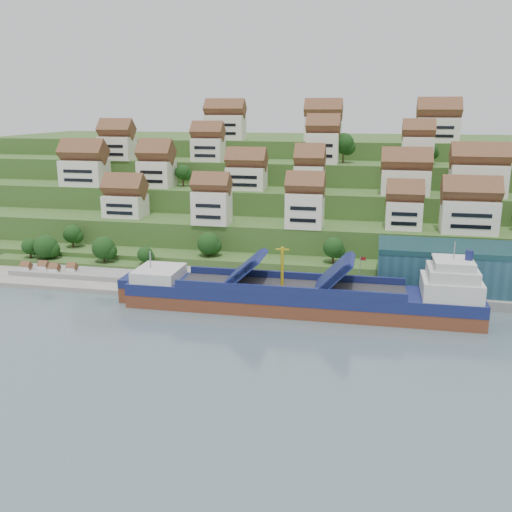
# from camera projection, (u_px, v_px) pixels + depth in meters

# --- Properties ---
(ground) EXTENTS (300.00, 300.00, 0.00)m
(ground) POSITION_uv_depth(u_px,v_px,m) (273.00, 309.00, 123.73)
(ground) COLOR slate
(ground) RESTS_ON ground
(quay) EXTENTS (180.00, 14.00, 2.20)m
(quay) POSITION_uv_depth(u_px,v_px,m) (368.00, 289.00, 133.62)
(quay) COLOR gray
(quay) RESTS_ON ground
(pebble_beach) EXTENTS (45.00, 20.00, 1.00)m
(pebble_beach) POSITION_uv_depth(u_px,v_px,m) (60.00, 276.00, 146.60)
(pebble_beach) COLOR gray
(pebble_beach) RESTS_ON ground
(hillside) EXTENTS (260.00, 128.00, 31.00)m
(hillside) POSITION_uv_depth(u_px,v_px,m) (321.00, 193.00, 219.02)
(hillside) COLOR #2D4C1E
(hillside) RESTS_ON ground
(hillside_village) EXTENTS (154.21, 62.65, 28.74)m
(hillside_village) POSITION_uv_depth(u_px,v_px,m) (336.00, 169.00, 172.76)
(hillside_village) COLOR white
(hillside_village) RESTS_ON ground
(hillside_trees) EXTENTS (140.32, 62.43, 31.67)m
(hillside_trees) POSITION_uv_depth(u_px,v_px,m) (241.00, 203.00, 163.55)
(hillside_trees) COLOR #194115
(hillside_trees) RESTS_ON ground
(flagpole) EXTENTS (1.28, 0.16, 8.00)m
(flagpole) POSITION_uv_depth(u_px,v_px,m) (360.00, 271.00, 127.81)
(flagpole) COLOR gray
(flagpole) RESTS_ON quay
(beach_huts) EXTENTS (14.40, 3.70, 2.20)m
(beach_huts) POSITION_uv_depth(u_px,v_px,m) (49.00, 271.00, 145.42)
(beach_huts) COLOR white
(beach_huts) RESTS_ON pebble_beach
(cargo_ship) EXTENTS (74.96, 12.21, 16.57)m
(cargo_ship) POSITION_uv_depth(u_px,v_px,m) (309.00, 297.00, 121.60)
(cargo_ship) COLOR brown
(cargo_ship) RESTS_ON ground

